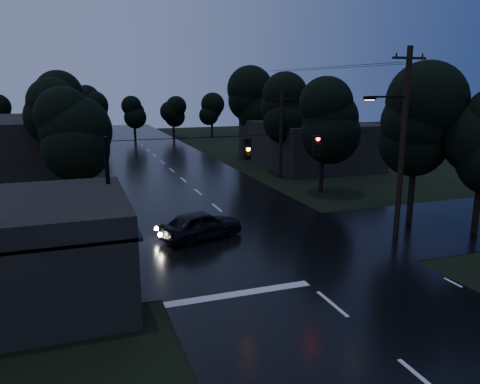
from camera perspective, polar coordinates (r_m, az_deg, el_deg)
ground at (r=15.00m, az=21.56°, el=-20.70°), size 160.00×160.00×0.00m
main_road at (r=40.90m, az=-6.90°, el=1.45°), size 12.00×120.00×0.02m
cross_street at (r=24.25m, az=2.69°, el=-6.55°), size 60.00×9.00×0.02m
building_far_right at (r=49.10m, az=8.16°, el=5.93°), size 10.00×14.00×4.40m
building_far_left at (r=49.73m, az=-25.68°, el=5.23°), size 10.00×16.00×5.00m
utility_pole_main at (r=25.95m, az=19.10°, el=5.98°), size 3.50×0.30×10.00m
utility_pole_far at (r=41.06m, az=5.04°, el=7.02°), size 2.00×0.30×7.50m
anchor_pole_left at (r=20.80m, az=-15.63°, el=-1.71°), size 0.18×0.18×6.00m
span_signals at (r=22.34m, az=5.14°, el=5.58°), size 15.00×0.37×1.12m
tree_corner_near at (r=29.06m, az=20.79°, el=7.98°), size 4.48×4.48×9.44m
tree_left_a at (r=31.26m, az=-20.18°, el=6.94°), size 3.92×3.92×8.26m
tree_left_b at (r=39.22m, az=-21.09°, el=8.49°), size 4.20×4.20×8.85m
tree_left_c at (r=49.19m, az=-21.63°, el=9.62°), size 4.48×4.48×9.44m
tree_right_a at (r=35.91m, az=10.15°, el=8.81°), size 4.20×4.20×8.85m
tree_right_b at (r=43.26m, az=5.57°, el=10.11°), size 4.48×4.48×9.44m
tree_right_c at (r=52.67m, az=1.49°, el=11.08°), size 4.76×4.76×10.03m
car at (r=25.14m, az=-4.75°, el=-4.01°), size 4.89×3.11×1.55m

